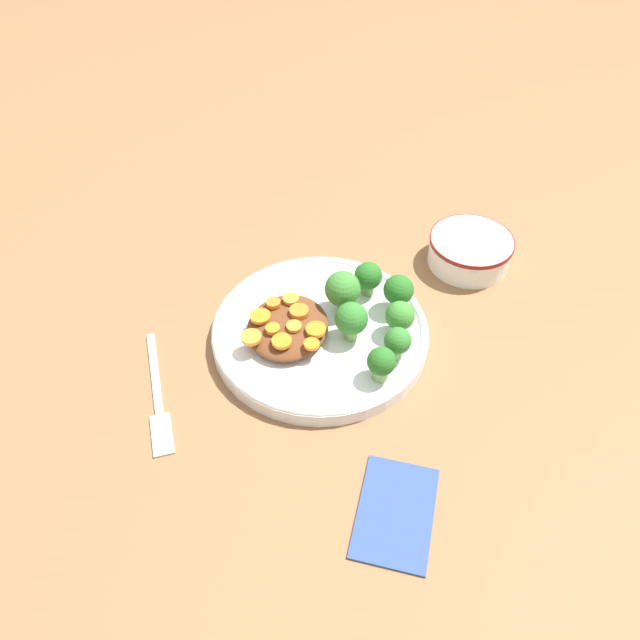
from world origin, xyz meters
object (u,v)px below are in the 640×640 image
napkin (396,512)px  fork (158,402)px  plate (320,331)px  dip_bowl (470,249)px

napkin → fork: bearing=74.3°
plate → fork: plate is taller
fork → napkin: (-0.08, -0.30, 0.00)m
fork → napkin: same height
dip_bowl → napkin: 0.43m
plate → napkin: size_ratio=2.28×
plate → dip_bowl: bearing=-43.5°
dip_bowl → napkin: (-0.43, 0.06, -0.02)m
dip_bowl → fork: 0.49m
plate → napkin: 0.26m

